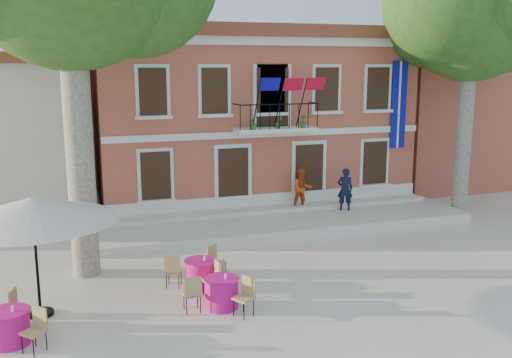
% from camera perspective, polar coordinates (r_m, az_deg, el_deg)
% --- Properties ---
extents(ground, '(90.00, 90.00, 0.00)m').
position_cam_1_polar(ground, '(17.05, 2.01, -9.12)').
color(ground, beige).
rests_on(ground, ground).
extents(main_building, '(13.50, 9.59, 7.50)m').
position_cam_1_polar(main_building, '(26.17, -1.34, 6.60)').
color(main_building, '#AD503E').
rests_on(main_building, ground).
extents(neighbor_east, '(9.40, 9.40, 6.40)m').
position_cam_1_polar(neighbor_east, '(32.61, 18.85, 5.96)').
color(neighbor_east, '#AD503E').
rests_on(neighbor_east, ground).
extents(terrace, '(14.00, 3.40, 0.30)m').
position_cam_1_polar(terrace, '(21.59, 2.99, -4.26)').
color(terrace, silver).
rests_on(terrace, ground).
extents(plane_tree_east, '(5.49, 5.49, 10.78)m').
position_cam_1_polar(plane_tree_east, '(24.25, 20.87, 15.41)').
color(plane_tree_east, '#A59E84').
rests_on(plane_tree_east, ground).
extents(patio_umbrella, '(3.94, 3.94, 2.93)m').
position_cam_1_polar(patio_umbrella, '(14.34, -21.46, -2.88)').
color(patio_umbrella, black).
rests_on(patio_umbrella, ground).
extents(pedestrian_navy, '(0.71, 0.59, 1.68)m').
position_cam_1_polar(pedestrian_navy, '(22.70, 8.89, -1.02)').
color(pedestrian_navy, black).
rests_on(pedestrian_navy, terrace).
extents(pedestrian_orange, '(0.85, 0.68, 1.68)m').
position_cam_1_polar(pedestrian_orange, '(22.58, 4.65, -0.98)').
color(pedestrian_orange, '#CF4818').
rests_on(pedestrian_orange, terrace).
extents(cafe_table_0, '(1.80, 1.82, 0.95)m').
position_cam_1_polar(cafe_table_0, '(13.80, -23.43, -13.29)').
color(cafe_table_0, '#D6147F').
rests_on(cafe_table_0, ground).
extents(cafe_table_1, '(1.62, 1.87, 0.95)m').
position_cam_1_polar(cafe_table_1, '(14.48, -3.47, -11.13)').
color(cafe_table_1, '#D6147F').
rests_on(cafe_table_1, ground).
extents(cafe_table_3, '(1.85, 1.75, 0.95)m').
position_cam_1_polar(cafe_table_3, '(15.76, -5.53, -9.25)').
color(cafe_table_3, '#D6147F').
rests_on(cafe_table_3, ground).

